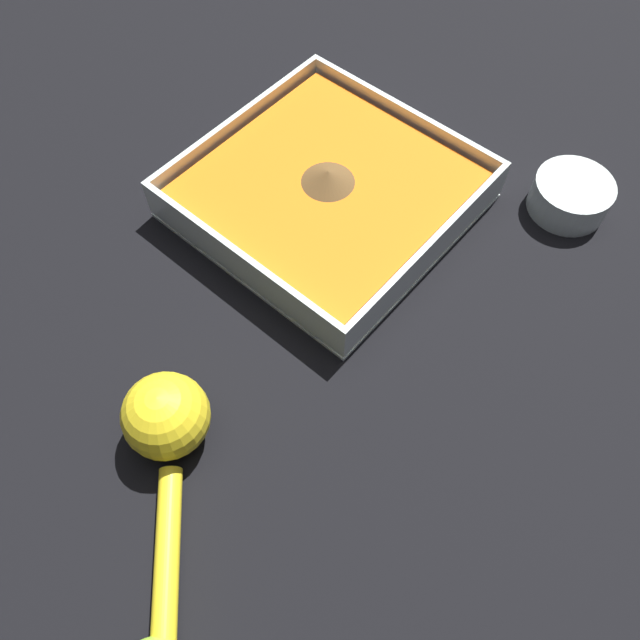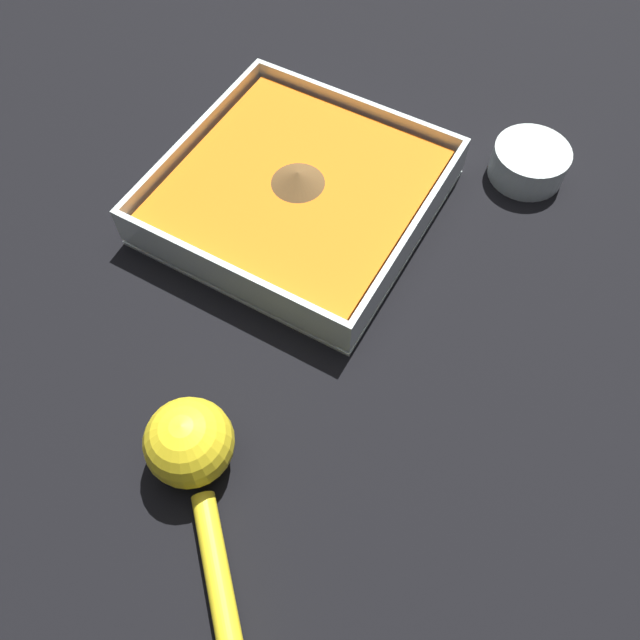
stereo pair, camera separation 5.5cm
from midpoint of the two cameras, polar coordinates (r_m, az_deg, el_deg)
ground_plane at (r=0.67m, az=5.14°, el=10.83°), size 4.00×4.00×0.00m
square_dish at (r=0.65m, az=3.20°, el=11.27°), size 0.26×0.26×0.05m
spice_bowl at (r=0.71m, az=24.03°, el=10.10°), size 0.08×0.08×0.04m
lemon_squeezer at (r=0.51m, az=-10.85°, el=-10.51°), size 0.17×0.17×0.07m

